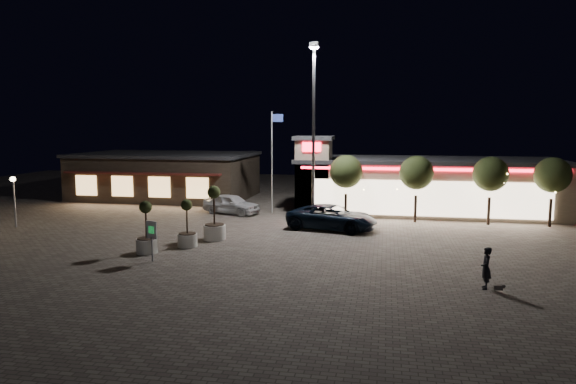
% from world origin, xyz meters
% --- Properties ---
extents(ground, '(90.00, 90.00, 0.00)m').
position_xyz_m(ground, '(0.00, 0.00, 0.00)').
color(ground, '#655C52').
rests_on(ground, ground).
extents(retail_building, '(20.40, 8.40, 6.10)m').
position_xyz_m(retail_building, '(9.51, 15.82, 2.21)').
color(retail_building, tan).
rests_on(retail_building, ground).
extents(restaurant_building, '(16.40, 11.00, 4.30)m').
position_xyz_m(restaurant_building, '(-14.00, 19.97, 2.16)').
color(restaurant_building, '#382D23').
rests_on(restaurant_building, ground).
extents(floodlight_pole, '(0.60, 0.40, 12.38)m').
position_xyz_m(floodlight_pole, '(2.00, 8.00, 7.02)').
color(floodlight_pole, gray).
rests_on(floodlight_pole, ground).
extents(flagpole, '(0.95, 0.10, 8.00)m').
position_xyz_m(flagpole, '(-1.90, 13.00, 4.74)').
color(flagpole, white).
rests_on(flagpole, ground).
extents(lamp_post_west, '(0.36, 0.36, 3.48)m').
position_xyz_m(lamp_post_west, '(-18.00, 4.00, 2.46)').
color(lamp_post_west, gray).
rests_on(lamp_post_west, ground).
extents(string_tree_a, '(2.42, 2.42, 4.79)m').
position_xyz_m(string_tree_a, '(4.00, 11.00, 3.56)').
color(string_tree_a, '#332319').
rests_on(string_tree_a, ground).
extents(string_tree_b, '(2.42, 2.42, 4.79)m').
position_xyz_m(string_tree_b, '(9.00, 11.00, 3.56)').
color(string_tree_b, '#332319').
rests_on(string_tree_b, ground).
extents(string_tree_c, '(2.42, 2.42, 4.79)m').
position_xyz_m(string_tree_c, '(14.00, 11.00, 3.56)').
color(string_tree_c, '#332319').
rests_on(string_tree_c, ground).
extents(string_tree_d, '(2.42, 2.42, 4.79)m').
position_xyz_m(string_tree_d, '(18.00, 11.00, 3.56)').
color(string_tree_d, '#332319').
rests_on(string_tree_d, ground).
extents(pickup_truck, '(6.43, 3.95, 1.66)m').
position_xyz_m(pickup_truck, '(3.39, 7.21, 0.83)').
color(pickup_truck, black).
rests_on(pickup_truck, ground).
extents(white_sedan, '(4.98, 3.16, 1.58)m').
position_xyz_m(white_sedan, '(-5.04, 11.89, 0.79)').
color(white_sedan, silver).
rests_on(white_sedan, ground).
extents(pedestrian, '(0.46, 0.67, 1.80)m').
position_xyz_m(pedestrian, '(11.12, -4.13, 0.90)').
color(pedestrian, black).
rests_on(pedestrian, ground).
extents(dog, '(0.45, 0.16, 0.24)m').
position_xyz_m(dog, '(11.63, -4.59, 0.24)').
color(dog, '#59514C').
rests_on(dog, ground).
extents(planter_left, '(1.12, 1.12, 2.75)m').
position_xyz_m(planter_left, '(-4.23, 0.74, 0.85)').
color(planter_left, white).
rests_on(planter_left, ground).
extents(planter_mid, '(1.17, 1.17, 2.87)m').
position_xyz_m(planter_mid, '(-5.86, -1.04, 0.89)').
color(planter_mid, white).
rests_on(planter_mid, ground).
extents(planter_right, '(1.35, 1.35, 3.31)m').
position_xyz_m(planter_right, '(-3.32, 2.82, 1.02)').
color(planter_right, white).
rests_on(planter_right, ground).
extents(valet_sign, '(0.67, 0.30, 2.10)m').
position_xyz_m(valet_sign, '(-4.77, -2.65, 1.47)').
color(valet_sign, gray).
rests_on(valet_sign, ground).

